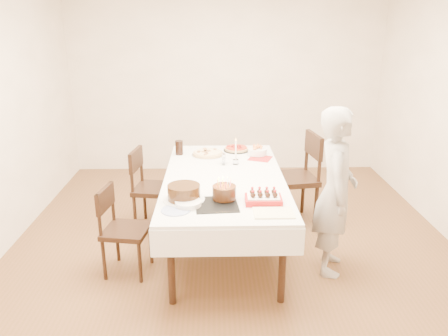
{
  "coord_description": "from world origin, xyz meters",
  "views": [
    {
      "loc": [
        -0.19,
        -3.88,
        2.19
      ],
      "look_at": [
        -0.09,
        0.07,
        0.83
      ],
      "focal_mm": 35.0,
      "sensor_mm": 36.0,
      "label": 1
    }
  ],
  "objects_px": {
    "pasta_bowl": "(257,152)",
    "strawberry_box": "(263,199)",
    "chair_left_savory": "(155,189)",
    "dining_table": "(224,212)",
    "cola_glass": "(179,148)",
    "layer_cake": "(184,193)",
    "taper_candle": "(236,151)",
    "chair_right_savory": "(293,179)",
    "chair_left_dessert": "(126,231)",
    "pizza_white": "(208,154)",
    "pizza_pepperoni": "(236,149)",
    "person": "(335,192)",
    "birthday_cake": "(224,189)"
  },
  "relations": [
    {
      "from": "chair_left_savory",
      "to": "dining_table",
      "type": "bearing_deg",
      "value": 156.67
    },
    {
      "from": "taper_candle",
      "to": "pasta_bowl",
      "type": "bearing_deg",
      "value": 50.72
    },
    {
      "from": "chair_left_savory",
      "to": "taper_candle",
      "type": "height_order",
      "value": "taper_candle"
    },
    {
      "from": "pizza_white",
      "to": "layer_cake",
      "type": "distance_m",
      "value": 1.28
    },
    {
      "from": "pizza_pepperoni",
      "to": "pasta_bowl",
      "type": "bearing_deg",
      "value": -39.05
    },
    {
      "from": "pasta_bowl",
      "to": "strawberry_box",
      "type": "xyz_separation_m",
      "value": [
        -0.08,
        -1.32,
        -0.0
      ]
    },
    {
      "from": "pizza_pepperoni",
      "to": "taper_candle",
      "type": "xyz_separation_m",
      "value": [
        -0.03,
        -0.49,
        0.12
      ]
    },
    {
      "from": "dining_table",
      "to": "cola_glass",
      "type": "height_order",
      "value": "cola_glass"
    },
    {
      "from": "person",
      "to": "pizza_pepperoni",
      "type": "relative_size",
      "value": 5.16
    },
    {
      "from": "taper_candle",
      "to": "chair_right_savory",
      "type": "bearing_deg",
      "value": 16.26
    },
    {
      "from": "person",
      "to": "layer_cake",
      "type": "xyz_separation_m",
      "value": [
        -1.31,
        -0.14,
        0.06
      ]
    },
    {
      "from": "pizza_white",
      "to": "strawberry_box",
      "type": "height_order",
      "value": "strawberry_box"
    },
    {
      "from": "chair_right_savory",
      "to": "taper_candle",
      "type": "distance_m",
      "value": 0.77
    },
    {
      "from": "taper_candle",
      "to": "cola_glass",
      "type": "distance_m",
      "value": 0.71
    },
    {
      "from": "pasta_bowl",
      "to": "layer_cake",
      "type": "xyz_separation_m",
      "value": [
        -0.73,
        -1.26,
        0.03
      ]
    },
    {
      "from": "dining_table",
      "to": "birthday_cake",
      "type": "distance_m",
      "value": 0.75
    },
    {
      "from": "pasta_bowl",
      "to": "layer_cake",
      "type": "height_order",
      "value": "layer_cake"
    },
    {
      "from": "chair_left_dessert",
      "to": "strawberry_box",
      "type": "relative_size",
      "value": 2.71
    },
    {
      "from": "pizza_white",
      "to": "taper_candle",
      "type": "xyz_separation_m",
      "value": [
        0.29,
        -0.32,
        0.12
      ]
    },
    {
      "from": "person",
      "to": "chair_right_savory",
      "type": "bearing_deg",
      "value": 23.38
    },
    {
      "from": "pizza_white",
      "to": "pizza_pepperoni",
      "type": "distance_m",
      "value": 0.37
    },
    {
      "from": "dining_table",
      "to": "chair_left_dessert",
      "type": "height_order",
      "value": "chair_left_dessert"
    },
    {
      "from": "layer_cake",
      "to": "dining_table",
      "type": "bearing_deg",
      "value": 59.25
    },
    {
      "from": "chair_right_savory",
      "to": "pasta_bowl",
      "type": "relative_size",
      "value": 4.88
    },
    {
      "from": "person",
      "to": "pizza_pepperoni",
      "type": "distance_m",
      "value": 1.52
    },
    {
      "from": "chair_right_savory",
      "to": "chair_left_dessert",
      "type": "distance_m",
      "value": 1.93
    },
    {
      "from": "cola_glass",
      "to": "strawberry_box",
      "type": "bearing_deg",
      "value": -60.02
    },
    {
      "from": "chair_left_dessert",
      "to": "pizza_white",
      "type": "xyz_separation_m",
      "value": [
        0.72,
        1.13,
        0.37
      ]
    },
    {
      "from": "pasta_bowl",
      "to": "layer_cake",
      "type": "distance_m",
      "value": 1.45
    },
    {
      "from": "dining_table",
      "to": "pasta_bowl",
      "type": "distance_m",
      "value": 0.88
    },
    {
      "from": "chair_right_savory",
      "to": "cola_glass",
      "type": "bearing_deg",
      "value": 163.68
    },
    {
      "from": "chair_right_savory",
      "to": "chair_left_savory",
      "type": "height_order",
      "value": "chair_right_savory"
    },
    {
      "from": "pasta_bowl",
      "to": "chair_left_dessert",
      "type": "bearing_deg",
      "value": -138.38
    },
    {
      "from": "dining_table",
      "to": "strawberry_box",
      "type": "xyz_separation_m",
      "value": [
        0.31,
        -0.65,
        0.41
      ]
    },
    {
      "from": "birthday_cake",
      "to": "cola_glass",
      "type": "bearing_deg",
      "value": 109.85
    },
    {
      "from": "chair_left_dessert",
      "to": "birthday_cake",
      "type": "xyz_separation_m",
      "value": [
        0.86,
        -0.13,
        0.44
      ]
    },
    {
      "from": "pizza_pepperoni",
      "to": "chair_right_savory",
      "type": "bearing_deg",
      "value": -26.43
    },
    {
      "from": "pasta_bowl",
      "to": "cola_glass",
      "type": "relative_size",
      "value": 1.32
    },
    {
      "from": "cola_glass",
      "to": "pizza_white",
      "type": "bearing_deg",
      "value": -7.29
    },
    {
      "from": "pasta_bowl",
      "to": "birthday_cake",
      "type": "height_order",
      "value": "birthday_cake"
    },
    {
      "from": "chair_left_dessert",
      "to": "person",
      "type": "bearing_deg",
      "value": -170.68
    },
    {
      "from": "chair_left_dessert",
      "to": "layer_cake",
      "type": "bearing_deg",
      "value": 174.81
    },
    {
      "from": "birthday_cake",
      "to": "layer_cake",
      "type": "bearing_deg",
      "value": -179.5
    },
    {
      "from": "pasta_bowl",
      "to": "birthday_cake",
      "type": "bearing_deg",
      "value": -107.63
    },
    {
      "from": "chair_left_savory",
      "to": "chair_left_dessert",
      "type": "height_order",
      "value": "chair_left_savory"
    },
    {
      "from": "layer_cake",
      "to": "strawberry_box",
      "type": "distance_m",
      "value": 0.66
    },
    {
      "from": "chair_left_dessert",
      "to": "cola_glass",
      "type": "xyz_separation_m",
      "value": [
        0.4,
        1.17,
        0.42
      ]
    },
    {
      "from": "pizza_white",
      "to": "strawberry_box",
      "type": "relative_size",
      "value": 1.21
    },
    {
      "from": "person",
      "to": "strawberry_box",
      "type": "relative_size",
      "value": 5.03
    },
    {
      "from": "chair_left_dessert",
      "to": "taper_candle",
      "type": "relative_size",
      "value": 2.88
    }
  ]
}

